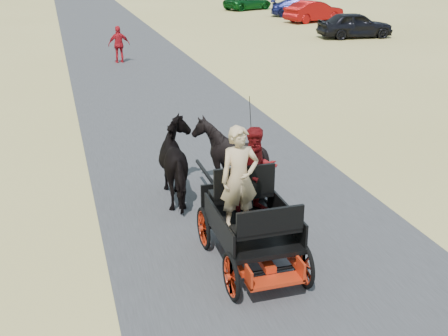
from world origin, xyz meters
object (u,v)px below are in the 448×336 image
object	(u,v)px
pedestrian	(119,44)
car_a	(355,25)
horse_left	(181,163)
car_c	(301,8)
horse_right	(230,158)
carriage	(250,245)
car_d	(248,2)
car_b	(314,11)

from	to	relation	value
pedestrian	car_a	distance (m)	15.11
horse_left	car_c	xyz separation A→B (m)	(16.51, 30.77, -0.17)
horse_left	pedestrian	size ratio (longest dim) A/B	1.16
horse_right	car_c	distance (m)	34.41
horse_left	pedestrian	xyz separation A→B (m)	(0.60, 16.05, 0.02)
carriage	car_a	size ratio (longest dim) A/B	0.53
carriage	car_a	bearing A→B (deg)	57.35
horse_right	car_c	world-z (taller)	horse_right
car_d	car_a	bearing A→B (deg)	162.05
horse_left	car_b	size ratio (longest dim) A/B	0.44
car_b	carriage	bearing A→B (deg)	136.53
car_c	horse_right	bearing A→B (deg)	179.49
carriage	horse_left	xyz separation A→B (m)	(-0.55, 3.00, 0.49)
horse_left	car_d	bearing A→B (deg)	-111.08
car_b	car_c	distance (m)	3.19
horse_left	carriage	bearing A→B (deg)	100.39
horse_right	car_d	size ratio (longest dim) A/B	0.38
horse_left	car_c	size ratio (longest dim) A/B	0.43
carriage	car_b	xyz separation A→B (m)	(15.58, 30.60, 0.39)
car_b	car_d	xyz separation A→B (m)	(-1.85, 9.44, -0.14)
car_a	car_b	xyz separation A→B (m)	(0.92, 7.72, -0.01)
car_d	pedestrian	bearing A→B (deg)	125.85
carriage	car_c	world-z (taller)	car_c
car_b	car_d	size ratio (longest dim) A/B	1.03
horse_left	car_b	xyz separation A→B (m)	(16.13, 27.60, -0.10)
car_a	car_d	world-z (taller)	car_a
horse_left	horse_right	xyz separation A→B (m)	(1.10, 0.00, 0.00)
carriage	horse_left	distance (m)	3.09
carriage	horse_right	world-z (taller)	horse_right
carriage	car_b	distance (m)	34.34
car_a	car_b	size ratio (longest dim) A/B	0.99
carriage	car_d	xyz separation A→B (m)	(13.73, 40.04, 0.25)
horse_right	pedestrian	size ratio (longest dim) A/B	0.98
car_a	car_b	bearing A→B (deg)	-2.80
pedestrian	car_d	bearing A→B (deg)	-124.89
horse_right	car_a	bearing A→B (deg)	-125.37
pedestrian	car_b	bearing A→B (deg)	-145.16
horse_right	car_b	distance (m)	31.43
horse_left	car_d	distance (m)	39.70
horse_left	pedestrian	distance (m)	16.06
horse_left	pedestrian	world-z (taller)	pedestrian
carriage	horse_right	size ratio (longest dim) A/B	1.41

